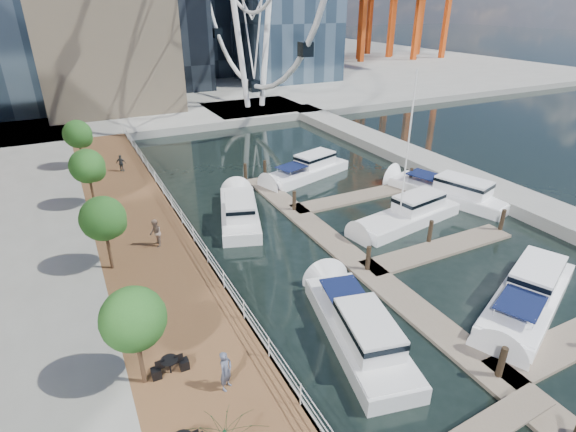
% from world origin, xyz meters
% --- Properties ---
extents(ground, '(520.00, 520.00, 0.00)m').
position_xyz_m(ground, '(0.00, 0.00, 0.00)').
color(ground, black).
rests_on(ground, ground).
extents(boardwalk, '(6.00, 60.00, 1.00)m').
position_xyz_m(boardwalk, '(-9.00, 15.00, 0.50)').
color(boardwalk, brown).
rests_on(boardwalk, ground).
extents(seawall, '(0.25, 60.00, 1.00)m').
position_xyz_m(seawall, '(-6.00, 15.00, 0.50)').
color(seawall, '#595954').
rests_on(seawall, ground).
extents(land_far, '(200.00, 114.00, 1.00)m').
position_xyz_m(land_far, '(0.00, 102.00, 0.50)').
color(land_far, gray).
rests_on(land_far, ground).
extents(breakwater, '(4.00, 60.00, 1.00)m').
position_xyz_m(breakwater, '(20.00, 20.00, 0.50)').
color(breakwater, gray).
rests_on(breakwater, ground).
extents(pier, '(14.00, 12.00, 1.00)m').
position_xyz_m(pier, '(14.00, 52.00, 0.50)').
color(pier, gray).
rests_on(pier, ground).
extents(railing, '(0.10, 60.00, 1.05)m').
position_xyz_m(railing, '(-6.10, 15.00, 1.52)').
color(railing, white).
rests_on(railing, boardwalk).
extents(floating_docks, '(16.00, 34.00, 2.60)m').
position_xyz_m(floating_docks, '(7.97, 9.98, 0.49)').
color(floating_docks, '#6D6051').
rests_on(floating_docks, ground).
extents(street_trees, '(2.60, 42.60, 4.60)m').
position_xyz_m(street_trees, '(-11.40, 14.00, 4.29)').
color(street_trees, '#3F2B1C').
rests_on(street_trees, ground).
extents(yacht_foreground, '(11.00, 6.98, 2.15)m').
position_xyz_m(yacht_foreground, '(8.84, 1.04, 0.00)').
color(yacht_foreground, white).
rests_on(yacht_foreground, ground).
extents(pedestrian_near, '(0.80, 0.76, 1.85)m').
position_xyz_m(pedestrian_near, '(-8.42, 2.13, 1.93)').
color(pedestrian_near, '#4A4F62').
rests_on(pedestrian_near, boardwalk).
extents(pedestrian_mid, '(0.79, 0.98, 1.89)m').
position_xyz_m(pedestrian_mid, '(-8.44, 15.45, 1.95)').
color(pedestrian_mid, gray).
rests_on(pedestrian_mid, boardwalk).
extents(pedestrian_far, '(0.98, 0.82, 1.57)m').
position_xyz_m(pedestrian_far, '(-8.27, 31.35, 1.79)').
color(pedestrian_far, '#31393D').
rests_on(pedestrian_far, boardwalk).
extents(moored_yachts, '(23.48, 35.76, 11.50)m').
position_xyz_m(moored_yachts, '(8.21, 12.18, 0.00)').
color(moored_yachts, white).
rests_on(moored_yachts, ground).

